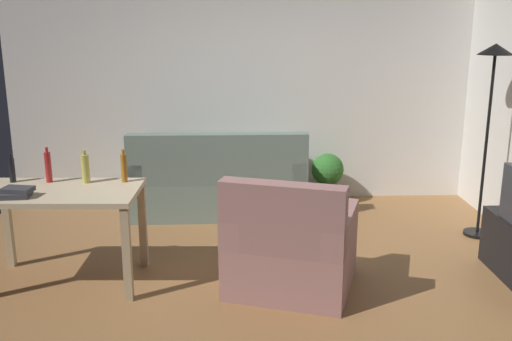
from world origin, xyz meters
The scene contains 12 objects.
ground_plane centered at (0.00, 0.00, -0.01)m, with size 5.20×4.40×0.02m, color olive.
wall_rear centered at (0.00, 2.20, 1.35)m, with size 5.20×0.10×2.70m, color silver.
couch centered at (-0.26, 1.59, 0.31)m, with size 1.81×0.84×0.92m.
torchiere_lamp centered at (2.25, 0.84, 1.41)m, with size 0.32×0.32×1.81m.
desk centered at (-1.42, -0.07, 0.65)m, with size 1.22×0.74×0.76m.
potted_plant centered at (0.95, 1.90, 0.33)m, with size 0.36×0.36×0.57m.
armchair centered at (0.34, -0.25, 0.32)m, with size 1.12×1.08×0.92m.
bottle_dark centered at (-1.85, 0.16, 0.86)m, with size 0.05×0.05×0.23m.
bottle_red centered at (-1.56, 0.15, 0.89)m, with size 0.05×0.05×0.28m.
bottle_squat centered at (-1.26, 0.12, 0.88)m, with size 0.06×0.06×0.27m.
bottle_amber centered at (-0.96, 0.14, 0.88)m, with size 0.05×0.05×0.26m.
book_stack centered at (-1.68, -0.24, 0.79)m, with size 0.25×0.19×0.07m.
Camera 1 is at (-0.07, -4.37, 2.02)m, focal length 40.88 mm.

